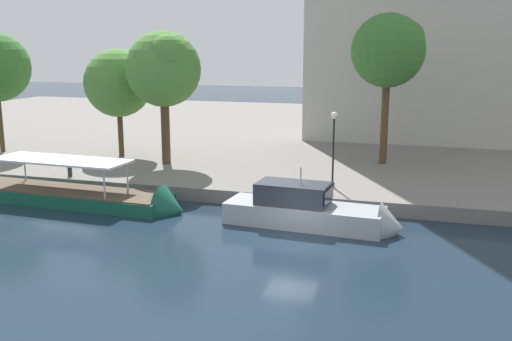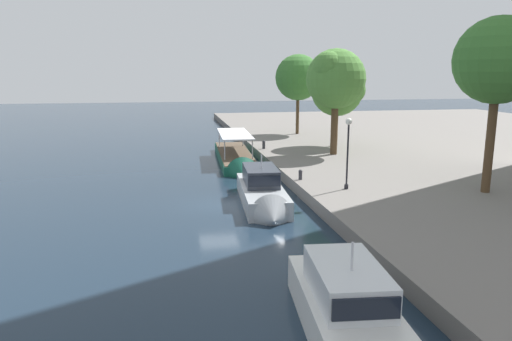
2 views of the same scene
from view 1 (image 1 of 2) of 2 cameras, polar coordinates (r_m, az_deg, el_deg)
The scene contains 10 objects.
ground_plane at distance 28.49m, azimuth 3.56°, elevation -7.11°, with size 220.00×220.00×0.00m, color #192838.
dock_promenade at distance 60.35m, azimuth 10.70°, elevation 3.40°, with size 120.00×55.00×0.85m, color slate.
tour_boat_0 at distance 36.67m, azimuth -17.08°, elevation -2.67°, with size 15.32×3.75×3.90m.
motor_yacht_1 at distance 30.81m, azimuth 5.83°, elevation -4.35°, with size 9.62×3.19×4.03m.
mooring_bollard_0 at distance 40.67m, azimuth -18.01°, elevation 0.08°, with size 0.32×0.32×0.85m.
mooring_bollard_1 at distance 34.55m, azimuth 1.67°, elevation -1.49°, with size 0.29×0.29×0.74m.
lamp_post at distance 35.53m, azimuth 7.72°, elevation 3.13°, with size 0.43×0.43×4.69m.
tree_2 at distance 43.49m, azimuth 13.30°, elevation 11.59°, with size 5.35×5.35×10.98m.
tree_3 at distance 46.70m, azimuth -13.40°, elevation 8.50°, with size 5.31×5.31×8.43m.
tree_4 at distance 42.58m, azimuth -9.20°, elevation 10.11°, with size 5.47×5.47×9.73m.
Camera 1 is at (5.95, -26.23, 9.39)m, focal length 40.27 mm.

